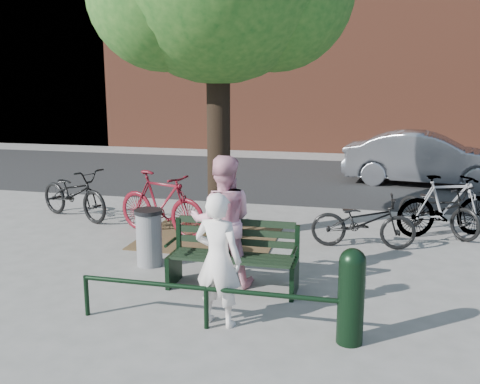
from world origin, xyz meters
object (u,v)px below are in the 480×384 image
(person_left, at_px, (218,260))
(park_bench, at_px, (234,254))
(bicycle_c, at_px, (363,222))
(parked_car, at_px, (427,159))
(litter_bin, at_px, (149,237))
(bollard, at_px, (351,293))
(person_right, at_px, (222,221))

(person_left, bearing_deg, park_bench, -73.92)
(person_left, distance_m, bicycle_c, 3.70)
(parked_car, bearing_deg, litter_bin, 155.37)
(bicycle_c, bearing_deg, person_left, 151.19)
(bollard, height_order, bicycle_c, bollard)
(person_right, bearing_deg, litter_bin, -33.68)
(person_right, height_order, bollard, person_right)
(person_left, distance_m, litter_bin, 2.33)
(park_bench, distance_m, person_right, 0.46)
(person_right, height_order, litter_bin, person_right)
(person_right, bearing_deg, parked_car, -125.89)
(litter_bin, distance_m, bicycle_c, 3.56)
(bollard, bearing_deg, parked_car, 80.12)
(person_left, height_order, person_right, person_right)
(park_bench, xyz_separation_m, person_left, (0.10, -1.13, 0.30))
(park_bench, xyz_separation_m, parked_car, (3.24, 8.19, 0.23))
(bicycle_c, relative_size, parked_car, 0.40)
(park_bench, height_order, bollard, bollard)
(bollard, xyz_separation_m, parked_car, (1.64, 9.43, 0.14))
(bicycle_c, bearing_deg, litter_bin, 114.17)
(parked_car, bearing_deg, bollard, 177.18)
(park_bench, distance_m, parked_car, 8.81)
(person_left, xyz_separation_m, person_right, (-0.28, 1.20, 0.12))
(person_right, height_order, bicycle_c, person_right)
(bollard, height_order, litter_bin, bollard)
(park_bench, bearing_deg, bollard, -37.74)
(bicycle_c, bearing_deg, park_bench, 139.22)
(person_right, xyz_separation_m, parked_car, (3.42, 8.12, -0.19))
(litter_bin, bearing_deg, person_left, -47.06)
(litter_bin, bearing_deg, park_bench, -20.79)
(person_left, relative_size, bicycle_c, 0.91)
(parked_car, bearing_deg, person_left, 168.43)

